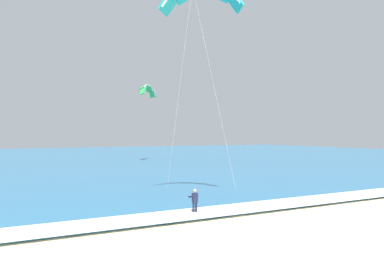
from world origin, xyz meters
TOP-DOWN VIEW (x-y plane):
  - sea at (0.00, 73.49)m, footprint 200.00×120.00m
  - surf_foam at (0.00, 14.49)m, footprint 200.00×2.85m
  - surfboard at (-0.79, 14.71)m, footprint 0.51×1.42m
  - kitesurfer at (-0.79, 14.73)m, footprint 0.55×0.53m
  - kite_distant at (11.42, 55.96)m, footprint 4.48×4.86m

SIDE VIEW (x-z plane):
  - surfboard at x=-0.79m, z-range -0.02..0.07m
  - sea at x=0.00m, z-range 0.00..0.20m
  - surf_foam at x=0.00m, z-range 0.20..0.24m
  - kitesurfer at x=-0.79m, z-range 0.10..1.79m
  - kite_distant at x=11.42m, z-range 12.01..14.16m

